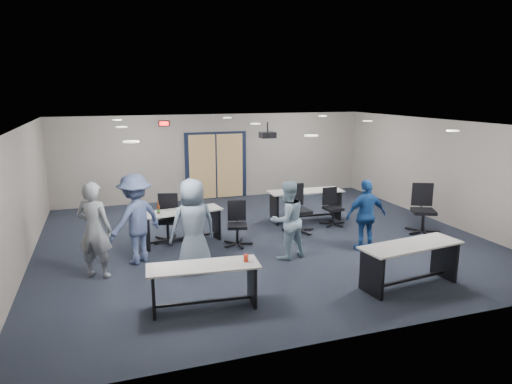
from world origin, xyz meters
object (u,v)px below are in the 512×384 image
object	(u,v)px
table_back_left	(181,221)
chair_back_a	(167,219)
table_front_left	(204,279)
table_back_right	(306,200)
chair_back_d	(333,207)
person_plaid	(193,226)
person_lightblue	(287,220)
chair_loose_right	(424,209)
person_navy	(366,215)
person_gray	(94,230)
chair_back_c	(299,209)
chair_back_b	(237,224)
table_front_right	(410,257)
person_back	(136,219)

from	to	relation	value
table_back_left	chair_back_a	bearing A→B (deg)	141.13
table_front_left	table_back_right	world-z (taller)	table_front_left
table_back_right	chair_back_d	size ratio (longest dim) A/B	2.09
person_plaid	person_lightblue	world-z (taller)	person_plaid
table_back_right	chair_loose_right	size ratio (longest dim) A/B	1.69
chair_back_d	person_navy	size ratio (longest dim) A/B	0.62
table_front_left	person_gray	distance (m)	2.53
person_gray	chair_back_c	bearing A→B (deg)	-135.59
person_plaid	person_navy	distance (m)	3.78
table_front_left	chair_back_b	distance (m)	3.05
person_navy	chair_back_b	bearing A→B (deg)	-22.95
table_back_left	chair_back_b	world-z (taller)	table_back_left
chair_back_b	chair_back_c	size ratio (longest dim) A/B	0.85
person_plaid	table_front_right	bearing A→B (deg)	142.98
chair_back_c	person_navy	xyz separation A→B (m)	(0.85, -1.65, 0.20)
chair_back_c	chair_loose_right	bearing A→B (deg)	-23.84
table_front_right	person_plaid	xyz separation A→B (m)	(-3.52, 1.89, 0.38)
person_back	chair_loose_right	bearing A→B (deg)	144.26
person_lightblue	person_back	distance (m)	3.07
person_navy	chair_loose_right	bearing A→B (deg)	-161.03
table_front_left	table_back_right	xyz separation A→B (m)	(3.68, 4.13, 0.06)
chair_back_c	chair_loose_right	world-z (taller)	chair_loose_right
person_navy	person_back	distance (m)	4.85
chair_back_d	chair_loose_right	bearing A→B (deg)	-38.88
chair_back_d	chair_loose_right	distance (m)	2.20
table_back_right	person_navy	world-z (taller)	person_navy
table_back_right	person_plaid	size ratio (longest dim) A/B	1.11
chair_back_a	person_lightblue	distance (m)	2.89
chair_back_a	person_lightblue	xyz separation A→B (m)	(2.21, -1.85, 0.27)
person_plaid	person_navy	size ratio (longest dim) A/B	1.16
chair_back_b	person_back	world-z (taller)	person_back
person_gray	person_plaid	xyz separation A→B (m)	(1.77, -0.33, 0.00)
table_front_right	chair_back_a	world-z (taller)	chair_back_a
table_back_right	person_back	distance (m)	4.88
chair_loose_right	table_back_left	bearing A→B (deg)	-166.73
chair_back_a	person_gray	size ratio (longest dim) A/B	0.60
person_gray	person_plaid	size ratio (longest dim) A/B	1.00
person_lightblue	table_back_left	bearing A→B (deg)	-55.62
chair_back_b	chair_loose_right	world-z (taller)	chair_loose_right
chair_back_a	person_back	bearing A→B (deg)	-109.46
table_back_right	person_plaid	distance (m)	4.40
table_back_left	table_back_right	world-z (taller)	table_back_left
table_front_right	table_back_left	xyz separation A→B (m)	(-3.46, 3.68, -0.01)
table_back_right	chair_back_c	distance (m)	1.13
person_lightblue	chair_back_c	bearing A→B (deg)	-136.00
person_gray	chair_back_a	bearing A→B (deg)	-104.70
chair_back_d	person_lightblue	xyz separation A→B (m)	(-2.04, -1.80, 0.34)
person_navy	person_back	world-z (taller)	person_back
person_navy	table_back_right	bearing A→B (deg)	-82.81
table_back_left	chair_back_b	distance (m)	1.31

